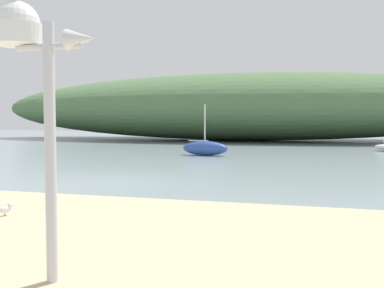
% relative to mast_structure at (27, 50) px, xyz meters
% --- Properties ---
extents(ground_plane, '(120.00, 120.00, 0.00)m').
position_rel_mast_structure_xyz_m(ground_plane, '(-3.20, 8.43, -2.67)').
color(ground_plane, gray).
extents(distant_hill, '(51.15, 15.34, 6.45)m').
position_rel_mast_structure_xyz_m(distant_hill, '(-3.88, 38.09, 0.56)').
color(distant_hill, '#517547').
rests_on(distant_hill, ground).
extents(mast_structure, '(1.17, 0.52, 2.99)m').
position_rel_mast_structure_xyz_m(mast_structure, '(0.00, 0.00, 0.00)').
color(mast_structure, silver).
rests_on(mast_structure, beach_sand).
extents(sailboat_far_left, '(2.73, 1.26, 2.80)m').
position_rel_mast_structure_xyz_m(sailboat_far_left, '(-2.73, 18.97, -2.26)').
color(sailboat_far_left, '#2D4C9E').
rests_on(sailboat_far_left, ground).
extents(seagull_upper_strand, '(0.21, 0.30, 0.22)m').
position_rel_mast_structure_xyz_m(seagull_upper_strand, '(-2.41, 2.58, -2.34)').
color(seagull_upper_strand, orange).
rests_on(seagull_upper_strand, beach_sand).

